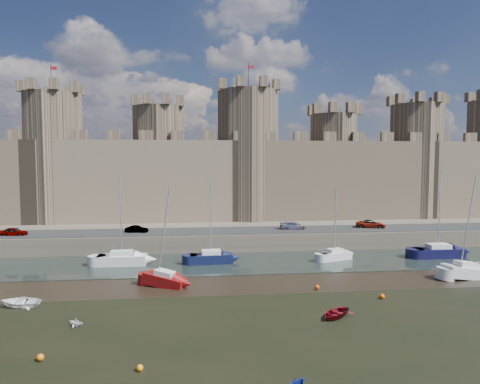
{
  "coord_description": "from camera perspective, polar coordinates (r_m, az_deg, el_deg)",
  "views": [
    {
      "loc": [
        -7.93,
        -29.18,
        12.84
      ],
      "look_at": [
        -2.35,
        22.0,
        9.2
      ],
      "focal_mm": 32.0,
      "sensor_mm": 36.0,
      "label": 1
    }
  ],
  "objects": [
    {
      "name": "ground",
      "position": [
        32.85,
        8.74,
        -19.01
      ],
      "size": [
        160.0,
        160.0,
        0.0
      ],
      "primitive_type": "plane",
      "color": "black",
      "rests_on": "ground"
    },
    {
      "name": "seaweed_patch",
      "position": [
        27.66,
        12.24,
        -23.7
      ],
      "size": [
        70.0,
        34.0,
        0.01
      ],
      "primitive_type": "cube",
      "color": "black",
      "rests_on": "ground"
    },
    {
      "name": "water_channel",
      "position": [
        55.27,
        2.23,
        -9.35
      ],
      "size": [
        160.0,
        12.0,
        0.08
      ],
      "primitive_type": "cube",
      "color": "black",
      "rests_on": "ground"
    },
    {
      "name": "quay",
      "position": [
        90.28,
        -1.13,
        -3.34
      ],
      "size": [
        160.0,
        60.0,
        2.5
      ],
      "primitive_type": "cube",
      "color": "#4C443A",
      "rests_on": "ground"
    },
    {
      "name": "road",
      "position": [
        64.5,
        0.92,
        -5.14
      ],
      "size": [
        160.0,
        7.0,
        0.1
      ],
      "primitive_type": "cube",
      "color": "black",
      "rests_on": "quay"
    },
    {
      "name": "castle",
      "position": [
        77.53,
        -0.83,
        3.18
      ],
      "size": [
        108.5,
        11.0,
        29.0
      ],
      "color": "#42382B",
      "rests_on": "quay"
    },
    {
      "name": "car_0",
      "position": [
        67.74,
        -27.91,
        -4.7
      ],
      "size": [
        3.63,
        1.64,
        1.21
      ],
      "primitive_type": "imported",
      "rotation": [
        0.0,
        0.0,
        1.51
      ],
      "color": "gray",
      "rests_on": "quay"
    },
    {
      "name": "car_1",
      "position": [
        64.16,
        -13.61,
        -4.86
      ],
      "size": [
        3.41,
        1.64,
        1.08
      ],
      "primitive_type": "imported",
      "rotation": [
        0.0,
        0.0,
        1.41
      ],
      "color": "gray",
      "rests_on": "quay"
    },
    {
      "name": "car_2",
      "position": [
        65.99,
        7.15,
        -4.47
      ],
      "size": [
        4.32,
        2.07,
        1.21
      ],
      "primitive_type": "imported",
      "rotation": [
        0.0,
        0.0,
        1.48
      ],
      "color": "gray",
      "rests_on": "quay"
    },
    {
      "name": "car_3",
      "position": [
        69.99,
        17.05,
        -4.12
      ],
      "size": [
        4.83,
        3.17,
        1.23
      ],
      "primitive_type": "imported",
      "rotation": [
        0.0,
        0.0,
        1.3
      ],
      "color": "gray",
      "rests_on": "quay"
    },
    {
      "name": "sailboat_0",
      "position": [
        55.58,
        -15.48,
        -8.56
      ],
      "size": [
        6.01,
        2.43,
        11.16
      ],
      "rotation": [
        0.0,
        0.0,
        -0.02
      ],
      "color": "silver",
      "rests_on": "ground"
    },
    {
      "name": "sailboat_1",
      "position": [
        54.6,
        -3.87,
        -8.68
      ],
      "size": [
        5.37,
        2.29,
        10.59
      ],
      "rotation": [
        0.0,
        0.0,
        0.05
      ],
      "color": "#0E1433",
      "rests_on": "ground"
    },
    {
      "name": "sailboat_2",
      "position": [
        57.6,
        12.54,
        -8.15
      ],
      "size": [
        4.66,
        3.03,
        9.38
      ],
      "rotation": [
        0.0,
        0.0,
        0.34
      ],
      "color": "silver",
      "rests_on": "ground"
    },
    {
      "name": "sailboat_3",
      "position": [
        63.61,
        24.91,
        -7.2
      ],
      "size": [
        6.49,
        2.54,
        11.36
      ],
      "rotation": [
        0.0,
        0.0,
        0.0
      ],
      "color": "black",
      "rests_on": "ground"
    },
    {
      "name": "sailboat_4",
      "position": [
        45.72,
        -10.02,
        -11.35
      ],
      "size": [
        4.72,
        3.41,
        10.31
      ],
      "rotation": [
        0.0,
        0.0,
        -0.43
      ],
      "color": "maroon",
      "rests_on": "ground"
    },
    {
      "name": "sailboat_5",
      "position": [
        54.16,
        27.96,
        -9.27
      ],
      "size": [
        5.51,
        2.62,
        11.49
      ],
      "rotation": [
        0.0,
        0.0,
        0.11
      ],
      "color": "silver",
      "rests_on": "ground"
    },
    {
      "name": "dinghy_3",
      "position": [
        37.13,
        -21.02,
        -15.94
      ],
      "size": [
        1.48,
        1.38,
        0.63
      ],
      "primitive_type": "imported",
      "rotation": [
        1.57,
        0.0,
        1.23
      ],
      "color": "white",
      "rests_on": "ground"
    },
    {
      "name": "dinghy_4",
      "position": [
        37.51,
        12.58,
        -15.55
      ],
      "size": [
        3.83,
        3.75,
        0.65
      ],
      "primitive_type": "imported",
      "rotation": [
        1.57,
        0.0,
        5.44
      ],
      "color": "maroon",
      "rests_on": "ground"
    },
    {
      "name": "dinghy_6",
      "position": [
        43.65,
        -27.22,
        -13.05
      ],
      "size": [
        3.33,
        2.4,
        0.68
      ],
      "primitive_type": "imported",
      "rotation": [
        1.57,
        0.0,
        4.72
      ],
      "color": "white",
      "rests_on": "ground"
    },
    {
      "name": "buoy_0",
      "position": [
        32.26,
        -25.09,
        -19.34
      ],
      "size": [
        0.48,
        0.48,
        0.48
      ],
      "primitive_type": "sphere",
      "color": "orange",
      "rests_on": "ground"
    },
    {
      "name": "buoy_1",
      "position": [
        44.79,
        10.24,
        -12.37
      ],
      "size": [
        0.47,
        0.47,
        0.47
      ],
      "primitive_type": "sphere",
      "color": "#F8480B",
      "rests_on": "ground"
    },
    {
      "name": "buoy_3",
      "position": [
        43.38,
        18.42,
        -13.06
      ],
      "size": [
        0.48,
        0.48,
        0.48
      ],
      "primitive_type": "sphere",
      "color": "#F6600A",
      "rests_on": "ground"
    },
    {
      "name": "buoy_4",
      "position": [
        29.0,
        -13.22,
        -21.87
      ],
      "size": [
        0.43,
        0.43,
        0.43
      ],
      "primitive_type": "sphere",
      "color": "orange",
      "rests_on": "ground"
    }
  ]
}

